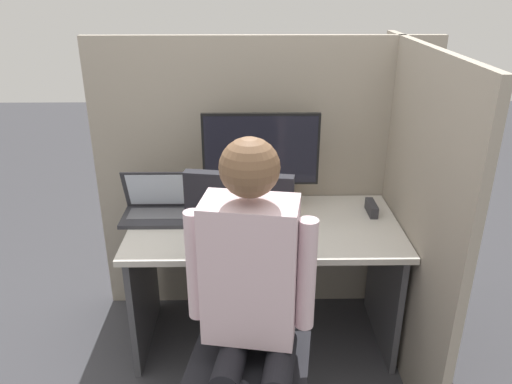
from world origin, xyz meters
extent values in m
plane|color=#3D3D42|center=(0.00, 0.00, 0.00)|extent=(12.00, 12.00, 0.00)
cube|color=gray|center=(0.00, 0.72, 0.79)|extent=(1.84, 0.04, 1.57)
cube|color=gray|center=(0.70, 0.28, 0.79)|extent=(0.04, 1.33, 1.57)
cube|color=beige|center=(0.00, 0.35, 0.69)|extent=(1.34, 0.69, 0.03)
cube|color=#4C4C51|center=(-0.64, 0.35, 0.34)|extent=(0.03, 0.59, 0.67)
cube|color=#4C4C51|center=(0.64, 0.35, 0.34)|extent=(0.03, 0.59, 0.67)
cube|color=orange|center=(-0.02, 0.51, 0.74)|extent=(0.32, 0.22, 0.08)
cylinder|color=black|center=(-0.02, 0.51, 0.79)|extent=(0.21, 0.21, 0.01)
cylinder|color=black|center=(-0.02, 0.51, 0.83)|extent=(0.04, 0.04, 0.07)
cube|color=black|center=(-0.02, 0.51, 1.04)|extent=(0.59, 0.02, 0.37)
cube|color=black|center=(-0.02, 0.50, 1.04)|extent=(0.56, 0.00, 0.35)
cube|color=#2D2D33|center=(-0.53, 0.42, 0.71)|extent=(0.38, 0.24, 0.02)
cube|color=#5B5B60|center=(-0.53, 0.43, 0.72)|extent=(0.32, 0.13, 0.00)
cube|color=#2D2D33|center=(-0.53, 0.49, 0.83)|extent=(0.38, 0.09, 0.22)
cube|color=silver|center=(-0.53, 0.49, 0.83)|extent=(0.33, 0.08, 0.19)
ellipsoid|color=silver|center=(-0.25, 0.27, 0.72)|extent=(0.07, 0.05, 0.03)
cube|color=#2D2D33|center=(0.56, 0.46, 0.73)|extent=(0.04, 0.15, 0.06)
cone|color=orange|center=(0.06, 0.15, 0.72)|extent=(0.04, 0.11, 0.04)
cylinder|color=green|center=(0.06, 0.21, 0.72)|extent=(0.02, 0.02, 0.02)
cube|color=black|center=(-0.08, -0.32, 0.43)|extent=(0.53, 0.53, 0.07)
cube|color=black|center=(-0.12, -0.06, 0.80)|extent=(0.44, 0.12, 0.66)
cylinder|color=black|center=(-0.15, -0.41, 0.52)|extent=(0.16, 0.31, 0.11)
cylinder|color=black|center=(0.03, -0.44, 0.52)|extent=(0.16, 0.31, 0.11)
cube|color=silver|center=(-0.08, -0.32, 0.86)|extent=(0.37, 0.25, 0.55)
sphere|color=brown|center=(-0.08, -0.32, 1.26)|extent=(0.21, 0.21, 0.21)
cylinder|color=silver|center=(-0.28, -0.28, 0.86)|extent=(0.07, 0.07, 0.44)
cylinder|color=silver|center=(0.13, -0.35, 0.86)|extent=(0.07, 0.07, 0.44)
camera|label=1|loc=(-0.08, -1.87, 1.84)|focal=35.00mm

